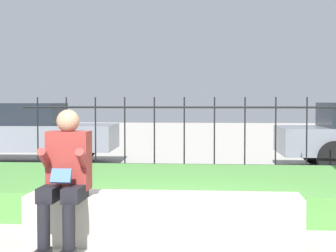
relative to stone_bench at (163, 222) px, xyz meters
The scene contains 6 objects.
ground_plane 0.28m from the stone_bench, ahead, with size 60.00×60.00×0.00m, color #A8A399.
stone_bench is the anchor object (origin of this frame).
person_seated_reader 1.03m from the stone_bench, 161.59° to the right, with size 0.42×0.73×1.27m.
grass_berm 2.21m from the stone_bench, 85.18° to the left, with size 8.05×3.00×0.35m.
iron_fence 4.18m from the stone_bench, 87.44° to the left, with size 6.05×0.03×1.42m.
car_parked_left 7.64m from the stone_bench, 121.37° to the left, with size 4.48×2.04×1.31m.
Camera 1 is at (0.34, -5.21, 1.35)m, focal length 60.00 mm.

